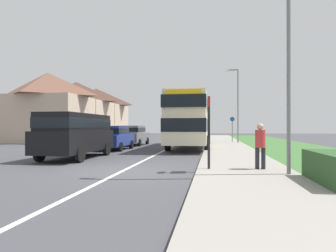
{
  "coord_description": "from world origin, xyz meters",
  "views": [
    {
      "loc": [
        3.13,
        -9.85,
        1.56
      ],
      "look_at": [
        0.61,
        6.36,
        1.6
      ],
      "focal_mm": 30.8,
      "sensor_mm": 36.0,
      "label": 1
    }
  ],
  "objects": [
    {
      "name": "ground_plane",
      "position": [
        0.0,
        0.0,
        0.0
      ],
      "size": [
        120.0,
        120.0,
        0.0
      ],
      "primitive_type": "plane",
      "color": "#424247"
    },
    {
      "name": "lane_marking_centre",
      "position": [
        0.0,
        8.0,
        0.0
      ],
      "size": [
        0.14,
        60.0,
        0.01
      ],
      "primitive_type": "cube",
      "color": "silver",
      "rests_on": "ground_plane"
    },
    {
      "name": "pavement_near_side",
      "position": [
        4.2,
        6.0,
        0.06
      ],
      "size": [
        3.2,
        68.0,
        0.12
      ],
      "primitive_type": "cube",
      "color": "gray",
      "rests_on": "ground_plane"
    },
    {
      "name": "grass_verge_seaward",
      "position": [
        8.5,
        6.0,
        0.04
      ],
      "size": [
        6.0,
        68.0,
        0.08
      ],
      "primitive_type": "cube",
      "color": "#3D6B33",
      "rests_on": "ground_plane"
    },
    {
      "name": "double_decker_bus",
      "position": [
        1.52,
        11.56,
        2.14
      ],
      "size": [
        2.8,
        11.31,
        3.7
      ],
      "color": "beige",
      "rests_on": "ground_plane"
    },
    {
      "name": "parked_van_black",
      "position": [
        -3.53,
        3.52,
        1.3
      ],
      "size": [
        2.11,
        5.16,
        2.19
      ],
      "color": "black",
      "rests_on": "ground_plane"
    },
    {
      "name": "parked_car_blue",
      "position": [
        -3.51,
        8.72,
        0.89
      ],
      "size": [
        1.99,
        3.98,
        1.62
      ],
      "color": "navy",
      "rests_on": "ground_plane"
    },
    {
      "name": "parked_car_grey",
      "position": [
        -3.52,
        13.7,
        0.91
      ],
      "size": [
        1.98,
        4.55,
        1.65
      ],
      "color": "slate",
      "rests_on": "ground_plane"
    },
    {
      "name": "pedestrian_at_stop",
      "position": [
        4.73,
        0.29,
        0.98
      ],
      "size": [
        0.34,
        0.34,
        1.67
      ],
      "color": "#23232D",
      "rests_on": "ground_plane"
    },
    {
      "name": "bus_stop_sign",
      "position": [
        3.0,
        0.1,
        1.54
      ],
      "size": [
        0.09,
        0.52,
        2.6
      ],
      "color": "black",
      "rests_on": "ground_plane"
    },
    {
      "name": "cycle_route_sign",
      "position": [
        5.01,
        18.6,
        1.43
      ],
      "size": [
        0.44,
        0.08,
        2.52
      ],
      "color": "slate",
      "rests_on": "ground_plane"
    },
    {
      "name": "street_lamp_near",
      "position": [
        5.31,
        -0.66,
        4.46
      ],
      "size": [
        1.14,
        0.2,
        7.81
      ],
      "color": "slate",
      "rests_on": "ground_plane"
    },
    {
      "name": "street_lamp_mid",
      "position": [
        5.26,
        16.66,
        3.91
      ],
      "size": [
        1.14,
        0.2,
        6.74
      ],
      "color": "slate",
      "rests_on": "ground_plane"
    },
    {
      "name": "house_terrace_far_side",
      "position": [
        -13.19,
        22.78,
        3.48
      ],
      "size": [
        7.58,
        18.2,
        6.96
      ],
      "color": "#C1A88E",
      "rests_on": "ground_plane"
    }
  ]
}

